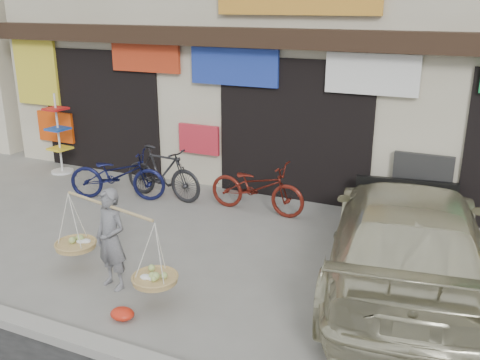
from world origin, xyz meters
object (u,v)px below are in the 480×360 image
at_px(bike_2, 257,187).
at_px(display_rack, 59,141).
at_px(bike_0, 117,175).
at_px(bike_1, 163,173).
at_px(suv, 408,237).
at_px(street_vendor, 111,244).

distance_m(bike_2, display_rack, 4.95).
relative_size(bike_0, bike_1, 1.08).
relative_size(suv, display_rack, 2.88).
relative_size(bike_1, suv, 0.34).
height_order(bike_1, suv, suv).
distance_m(bike_0, bike_2, 2.77).
xyz_separation_m(street_vendor, bike_2, (0.70, 3.31, -0.15)).
relative_size(bike_1, bike_2, 0.95).
xyz_separation_m(bike_2, display_rack, (-4.93, 0.37, 0.24)).
height_order(street_vendor, display_rack, display_rack).
distance_m(street_vendor, bike_0, 3.46).
height_order(street_vendor, suv, suv).
relative_size(street_vendor, bike_2, 1.16).
bearing_deg(bike_1, display_rack, 85.64).
bearing_deg(bike_2, suv, -118.13).
bearing_deg(display_rack, bike_1, -9.01).
relative_size(bike_2, display_rack, 1.02).
height_order(street_vendor, bike_2, street_vendor).
distance_m(bike_0, bike_1, 0.87).
bearing_deg(street_vendor, bike_0, 138.70).
relative_size(bike_0, bike_2, 1.03).
bearing_deg(bike_0, display_rack, 50.02).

